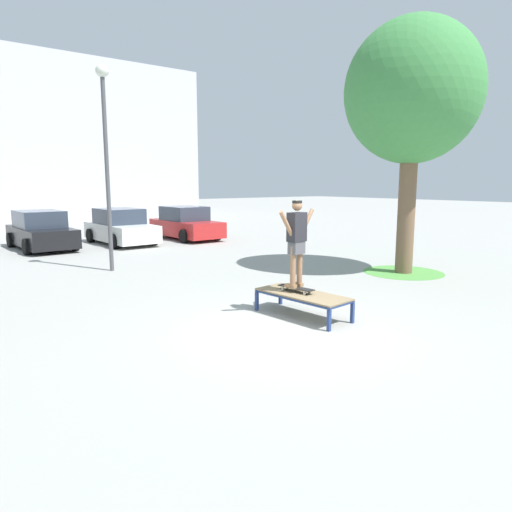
% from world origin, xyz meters
% --- Properties ---
extents(ground_plane, '(120.00, 120.00, 0.00)m').
position_xyz_m(ground_plane, '(0.00, 0.00, 0.00)').
color(ground_plane, '#999993').
extents(skate_box, '(0.97, 1.97, 0.46)m').
position_xyz_m(skate_box, '(0.75, 0.51, 0.41)').
color(skate_box, navy).
rests_on(skate_box, ground).
extents(skateboard, '(0.31, 0.82, 0.09)m').
position_xyz_m(skateboard, '(0.73, 0.68, 0.54)').
color(skateboard, black).
rests_on(skateboard, skate_box).
extents(skater, '(1.00, 0.32, 1.69)m').
position_xyz_m(skater, '(0.73, 0.68, 1.53)').
color(skater, '#8E6647').
rests_on(skater, skateboard).
extents(tree_near_right, '(3.71, 3.71, 6.99)m').
position_xyz_m(tree_near_right, '(6.11, 2.01, 4.99)').
color(tree_near_right, brown).
rests_on(tree_near_right, ground).
extents(grass_patch_near_right, '(2.28, 2.28, 0.01)m').
position_xyz_m(grass_patch_near_right, '(6.11, 2.01, 0.00)').
color(grass_patch_near_right, '#519342').
rests_on(grass_patch_near_right, ground).
extents(car_black, '(2.06, 4.27, 1.50)m').
position_xyz_m(car_black, '(-1.16, 13.58, 0.69)').
color(car_black, black).
rests_on(car_black, ground).
extents(car_white, '(2.06, 4.27, 1.50)m').
position_xyz_m(car_white, '(1.91, 13.19, 0.69)').
color(car_white, silver).
rests_on(car_white, ground).
extents(car_red, '(1.99, 4.24, 1.50)m').
position_xyz_m(car_red, '(4.98, 13.09, 0.69)').
color(car_red, red).
rests_on(car_red, ground).
extents(light_post, '(0.36, 0.36, 5.83)m').
position_xyz_m(light_post, '(-0.56, 7.38, 3.83)').
color(light_post, '#4C4C51').
rests_on(light_post, ground).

